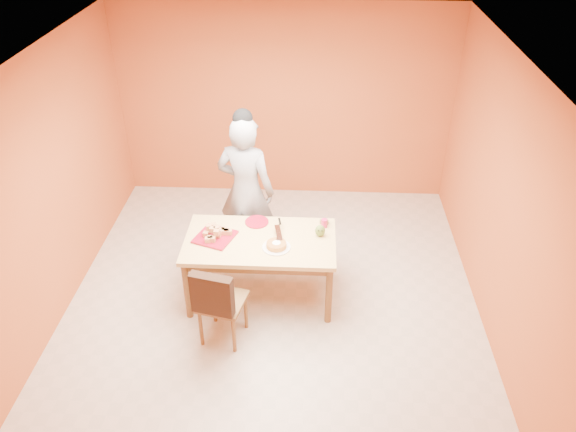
{
  "coord_description": "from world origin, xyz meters",
  "views": [
    {
      "loc": [
        0.41,
        -4.65,
        4.21
      ],
      "look_at": [
        0.15,
        0.3,
        0.98
      ],
      "focal_mm": 35.0,
      "sensor_mm": 36.0,
      "label": 1
    }
  ],
  "objects_px": {
    "dining_table": "(260,247)",
    "red_dinner_plate": "(257,222)",
    "person": "(246,191)",
    "egg_ornament": "(320,231)",
    "dining_chair": "(222,301)",
    "checker_tin": "(324,222)",
    "magenta_glass": "(324,223)",
    "pastry_platter": "(215,237)",
    "sponge_cake": "(276,245)"
  },
  "relations": [
    {
      "from": "sponge_cake",
      "to": "red_dinner_plate",
      "type": "bearing_deg",
      "value": 118.54
    },
    {
      "from": "dining_chair",
      "to": "egg_ornament",
      "type": "xyz_separation_m",
      "value": [
        0.96,
        0.78,
        0.34
      ]
    },
    {
      "from": "magenta_glass",
      "to": "person",
      "type": "bearing_deg",
      "value": 154.34
    },
    {
      "from": "dining_chair",
      "to": "magenta_glass",
      "type": "bearing_deg",
      "value": 56.66
    },
    {
      "from": "dining_chair",
      "to": "pastry_platter",
      "type": "distance_m",
      "value": 0.76
    },
    {
      "from": "dining_chair",
      "to": "person",
      "type": "xyz_separation_m",
      "value": [
        0.1,
        1.39,
        0.44
      ]
    },
    {
      "from": "egg_ornament",
      "to": "magenta_glass",
      "type": "relative_size",
      "value": 1.43
    },
    {
      "from": "egg_ornament",
      "to": "checker_tin",
      "type": "bearing_deg",
      "value": 103.16
    },
    {
      "from": "checker_tin",
      "to": "dining_table",
      "type": "bearing_deg",
      "value": -152.76
    },
    {
      "from": "dining_table",
      "to": "pastry_platter",
      "type": "xyz_separation_m",
      "value": [
        -0.48,
        0.01,
        0.11
      ]
    },
    {
      "from": "sponge_cake",
      "to": "magenta_glass",
      "type": "relative_size",
      "value": 2.21
    },
    {
      "from": "pastry_platter",
      "to": "checker_tin",
      "type": "relative_size",
      "value": 3.79
    },
    {
      "from": "dining_chair",
      "to": "checker_tin",
      "type": "bearing_deg",
      "value": 58.75
    },
    {
      "from": "dining_chair",
      "to": "sponge_cake",
      "type": "distance_m",
      "value": 0.81
    },
    {
      "from": "dining_table",
      "to": "sponge_cake",
      "type": "relative_size",
      "value": 7.64
    },
    {
      "from": "person",
      "to": "red_dinner_plate",
      "type": "height_order",
      "value": "person"
    },
    {
      "from": "red_dinner_plate",
      "to": "dining_chair",
      "type": "bearing_deg",
      "value": -104.39
    },
    {
      "from": "red_dinner_plate",
      "to": "person",
      "type": "bearing_deg",
      "value": 112.1
    },
    {
      "from": "dining_chair",
      "to": "pastry_platter",
      "type": "bearing_deg",
      "value": 115.8
    },
    {
      "from": "dining_table",
      "to": "magenta_glass",
      "type": "xyz_separation_m",
      "value": [
        0.68,
        0.28,
        0.14
      ]
    },
    {
      "from": "sponge_cake",
      "to": "egg_ornament",
      "type": "height_order",
      "value": "egg_ornament"
    },
    {
      "from": "person",
      "to": "sponge_cake",
      "type": "bearing_deg",
      "value": 129.05
    },
    {
      "from": "egg_ornament",
      "to": "magenta_glass",
      "type": "distance_m",
      "value": 0.18
    },
    {
      "from": "checker_tin",
      "to": "egg_ornament",
      "type": "bearing_deg",
      "value": -100.31
    },
    {
      "from": "dining_table",
      "to": "sponge_cake",
      "type": "xyz_separation_m",
      "value": [
        0.18,
        -0.13,
        0.13
      ]
    },
    {
      "from": "person",
      "to": "magenta_glass",
      "type": "bearing_deg",
      "value": 167.71
    },
    {
      "from": "checker_tin",
      "to": "person",
      "type": "bearing_deg",
      "value": 158.19
    },
    {
      "from": "checker_tin",
      "to": "magenta_glass",
      "type": "bearing_deg",
      "value": -90.0
    },
    {
      "from": "dining_chair",
      "to": "person",
      "type": "distance_m",
      "value": 1.46
    },
    {
      "from": "pastry_platter",
      "to": "sponge_cake",
      "type": "bearing_deg",
      "value": -12.33
    },
    {
      "from": "sponge_cake",
      "to": "magenta_glass",
      "type": "height_order",
      "value": "magenta_glass"
    },
    {
      "from": "sponge_cake",
      "to": "egg_ornament",
      "type": "relative_size",
      "value": 1.55
    },
    {
      "from": "red_dinner_plate",
      "to": "magenta_glass",
      "type": "xyz_separation_m",
      "value": [
        0.74,
        -0.05,
        0.04
      ]
    },
    {
      "from": "person",
      "to": "pastry_platter",
      "type": "bearing_deg",
      "value": 83.11
    },
    {
      "from": "dining_table",
      "to": "person",
      "type": "height_order",
      "value": "person"
    },
    {
      "from": "dining_table",
      "to": "red_dinner_plate",
      "type": "height_order",
      "value": "red_dinner_plate"
    },
    {
      "from": "dining_table",
      "to": "checker_tin",
      "type": "xyz_separation_m",
      "value": [
        0.68,
        0.35,
        0.11
      ]
    },
    {
      "from": "dining_table",
      "to": "pastry_platter",
      "type": "distance_m",
      "value": 0.49
    },
    {
      "from": "person",
      "to": "checker_tin",
      "type": "xyz_separation_m",
      "value": [
        0.9,
        -0.36,
        -0.15
      ]
    },
    {
      "from": "egg_ornament",
      "to": "magenta_glass",
      "type": "bearing_deg",
      "value": 99.11
    },
    {
      "from": "dining_chair",
      "to": "person",
      "type": "relative_size",
      "value": 0.51
    },
    {
      "from": "magenta_glass",
      "to": "egg_ornament",
      "type": "bearing_deg",
      "value": -104.36
    },
    {
      "from": "dining_table",
      "to": "dining_chair",
      "type": "bearing_deg",
      "value": -115.35
    },
    {
      "from": "red_dinner_plate",
      "to": "magenta_glass",
      "type": "relative_size",
      "value": 2.76
    },
    {
      "from": "red_dinner_plate",
      "to": "sponge_cake",
      "type": "xyz_separation_m",
      "value": [
        0.25,
        -0.46,
        0.03
      ]
    },
    {
      "from": "pastry_platter",
      "to": "checker_tin",
      "type": "height_order",
      "value": "checker_tin"
    },
    {
      "from": "person",
      "to": "egg_ornament",
      "type": "relative_size",
      "value": 13.71
    },
    {
      "from": "egg_ornament",
      "to": "dining_chair",
      "type": "bearing_deg",
      "value": -117.31
    },
    {
      "from": "dining_table",
      "to": "red_dinner_plate",
      "type": "relative_size",
      "value": 6.13
    },
    {
      "from": "pastry_platter",
      "to": "sponge_cake",
      "type": "xyz_separation_m",
      "value": [
        0.67,
        -0.15,
        0.02
      ]
    }
  ]
}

